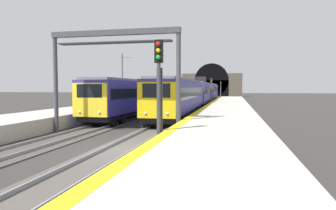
{
  "coord_description": "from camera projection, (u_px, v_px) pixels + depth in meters",
  "views": [
    {
      "loc": [
        -13.49,
        -5.22,
        3.01
      ],
      "look_at": [
        9.72,
        -0.15,
        1.64
      ],
      "focal_mm": 32.24,
      "sensor_mm": 36.0,
      "label": 1
    }
  ],
  "objects": [
    {
      "name": "platform_right",
      "position": [
        218.0,
        144.0,
        13.44
      ],
      "size": [
        112.0,
        4.91,
        1.01
      ],
      "primitive_type": "cube",
      "color": "#ADA89E",
      "rests_on": "ground_plane"
    },
    {
      "name": "catenary_mast_near",
      "position": [
        122.0,
        80.0,
        47.56
      ],
      "size": [
        0.22,
        1.92,
        8.35
      ],
      "color": "#595B60",
      "rests_on": "ground_plane"
    },
    {
      "name": "track_main_line",
      "position": [
        122.0,
        150.0,
        14.44
      ],
      "size": [
        160.0,
        2.67,
        0.21
      ],
      "color": "#4C4742",
      "rests_on": "ground_plane"
    },
    {
      "name": "ground_plane",
      "position": [
        122.0,
        150.0,
        14.44
      ],
      "size": [
        320.0,
        320.0,
        0.0
      ],
      "primitive_type": "plane",
      "color": "#302D2B"
    },
    {
      "name": "train_main_approaching",
      "position": [
        200.0,
        93.0,
        47.82
      ],
      "size": [
        56.18,
        2.94,
        4.73
      ],
      "rotation": [
        0.0,
        0.0,
        3.15
      ],
      "color": "navy",
      "rests_on": "ground_plane"
    },
    {
      "name": "platform_right_edge_strip",
      "position": [
        170.0,
        131.0,
        13.88
      ],
      "size": [
        112.0,
        0.5,
        0.01
      ],
      "primitive_type": "cube",
      "color": "yellow",
      "rests_on": "platform_right"
    },
    {
      "name": "railway_signal_far",
      "position": [
        221.0,
        88.0,
        79.13
      ],
      "size": [
        0.39,
        0.38,
        4.64
      ],
      "rotation": [
        0.0,
        0.0,
        3.14
      ],
      "color": "#4C4C54",
      "rests_on": "ground_plane"
    },
    {
      "name": "track_adjacent_line",
      "position": [
        37.0,
        146.0,
        15.42
      ],
      "size": [
        160.0,
        2.84,
        0.21
      ],
      "color": "#423D38",
      "rests_on": "ground_plane"
    },
    {
      "name": "railway_signal_mid",
      "position": [
        211.0,
        90.0,
        46.29
      ],
      "size": [
        0.39,
        0.38,
        4.48
      ],
      "rotation": [
        0.0,
        0.0,
        3.14
      ],
      "color": "#4C4C54",
      "rests_on": "ground_plane"
    },
    {
      "name": "railway_signal_near",
      "position": [
        159.0,
        85.0,
        13.88
      ],
      "size": [
        0.39,
        0.38,
        5.19
      ],
      "rotation": [
        0.0,
        0.0,
        3.14
      ],
      "color": "#38383D",
      "rests_on": "ground_plane"
    },
    {
      "name": "tunnel_portal",
      "position": [
        212.0,
        85.0,
        104.65
      ],
      "size": [
        2.87,
        20.63,
        11.55
      ],
      "color": "#51473D",
      "rests_on": "ground_plane"
    },
    {
      "name": "train_adjacent_platform",
      "position": [
        160.0,
        94.0,
        41.27
      ],
      "size": [
        40.4,
        3.39,
        3.78
      ],
      "rotation": [
        0.0,
        0.0,
        3.11
      ],
      "color": "navy",
      "rests_on": "ground_plane"
    },
    {
      "name": "overhead_signal_gantry",
      "position": [
        114.0,
        55.0,
        19.28
      ],
      "size": [
        0.7,
        8.68,
        6.68
      ],
      "color": "#3F3F47",
      "rests_on": "ground_plane"
    }
  ]
}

